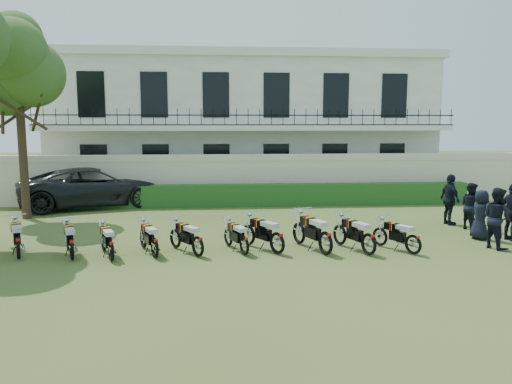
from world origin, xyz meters
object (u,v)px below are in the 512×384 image
(tree_west_near, at_px, (18,66))
(officer_3, at_px, (481,215))
(motorcycle_0, at_px, (18,242))
(motorcycle_9, at_px, (413,240))
(motorcycle_6, at_px, (277,238))
(motorcycle_2, at_px, (111,246))
(motorcycle_4, at_px, (198,241))
(motorcycle_3, at_px, (155,243))
(officer_4, at_px, (471,206))
(motorcycle_1, at_px, (71,244))
(officer_1, at_px, (497,218))
(officer_2, at_px, (512,212))
(officer_5, at_px, (450,200))
(motorcycle_8, at_px, (369,239))
(suv, at_px, (94,187))
(motorcycle_5, at_px, (244,241))
(motorcycle_7, at_px, (326,237))

(tree_west_near, height_order, officer_3, tree_west_near)
(motorcycle_0, distance_m, motorcycle_9, 11.04)
(motorcycle_6, bearing_deg, motorcycle_2, 151.28)
(motorcycle_4, bearing_deg, motorcycle_3, 147.39)
(motorcycle_3, xyz_separation_m, officer_4, (10.66, 3.01, 0.38))
(motorcycle_0, bearing_deg, motorcycle_9, -24.98)
(motorcycle_1, height_order, officer_4, officer_4)
(motorcycle_0, xyz_separation_m, officer_1, (13.81, 0.20, 0.43))
(officer_2, bearing_deg, motorcycle_2, 86.21)
(motorcycle_0, relative_size, officer_5, 0.98)
(motorcycle_3, distance_m, motorcycle_6, 3.44)
(motorcycle_8, xyz_separation_m, officer_2, (5.13, 1.48, 0.43))
(motorcycle_0, xyz_separation_m, suv, (-0.01, 8.85, 0.39))
(officer_3, bearing_deg, motorcycle_5, 84.66)
(motorcycle_1, distance_m, motorcycle_7, 7.03)
(motorcycle_1, xyz_separation_m, motorcycle_3, (2.24, 0.02, -0.01))
(motorcycle_3, height_order, motorcycle_5, motorcycle_3)
(motorcycle_2, xyz_separation_m, suv, (-2.60, 9.27, 0.43))
(motorcycle_2, relative_size, officer_2, 0.92)
(motorcycle_1, xyz_separation_m, motorcycle_4, (3.43, 0.05, -0.00))
(motorcycle_5, xyz_separation_m, officer_5, (7.81, 3.77, 0.50))
(motorcycle_7, height_order, officer_5, officer_5)
(motorcycle_7, height_order, officer_3, officer_3)
(motorcycle_7, bearing_deg, officer_1, -16.79)
(officer_1, height_order, officer_5, officer_5)
(motorcycle_7, bearing_deg, officer_4, 6.03)
(officer_2, bearing_deg, motorcycle_0, 83.36)
(motorcycle_7, bearing_deg, motorcycle_9, -24.69)
(motorcycle_1, xyz_separation_m, motorcycle_5, (4.74, 0.11, -0.02))
(motorcycle_5, relative_size, motorcycle_9, 1.05)
(motorcycle_3, height_order, officer_2, officer_2)
(motorcycle_7, height_order, suv, suv)
(motorcycle_6, bearing_deg, officer_4, -11.58)
(motorcycle_8, relative_size, officer_5, 0.99)
(tree_west_near, height_order, motorcycle_4, tree_west_near)
(tree_west_near, xyz_separation_m, officer_3, (15.92, -4.82, -5.08))
(motorcycle_3, xyz_separation_m, officer_2, (11.13, 1.28, 0.47))
(motorcycle_2, height_order, officer_3, officer_3)
(officer_2, height_order, officer_4, officer_2)
(suv, bearing_deg, officer_4, -132.04)
(motorcycle_5, distance_m, officer_1, 7.60)
(suv, xyz_separation_m, officer_2, (14.87, -7.75, 0.04))
(motorcycle_6, relative_size, motorcycle_8, 0.92)
(officer_4, bearing_deg, motorcycle_2, 91.68)
(motorcycle_4, distance_m, motorcycle_7, 3.61)
(officer_4, bearing_deg, motorcycle_1, 89.50)
(motorcycle_7, height_order, motorcycle_9, motorcycle_7)
(officer_1, xyz_separation_m, officer_5, (0.23, 3.48, 0.02))
(officer_2, xyz_separation_m, officer_4, (-0.47, 1.73, -0.09))
(tree_west_near, height_order, motorcycle_8, tree_west_near)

